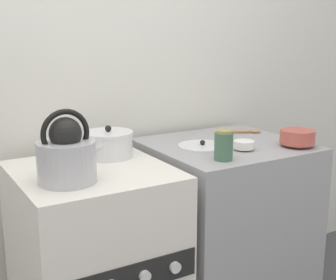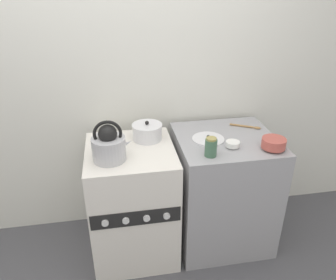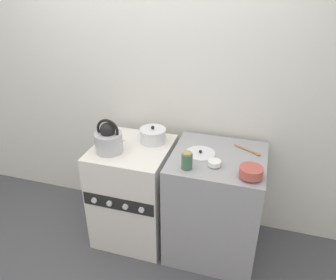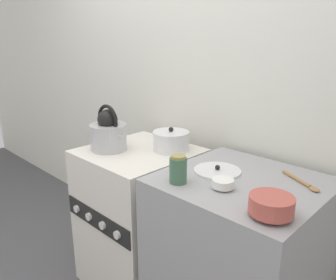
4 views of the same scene
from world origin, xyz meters
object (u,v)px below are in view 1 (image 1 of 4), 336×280
object	(u,v)px
kettle	(67,155)
cooking_pot	(109,144)
loose_pot_lid	(202,146)
small_ceramic_bowl	(244,145)
enamel_bowl	(297,137)
storage_jar	(224,145)
stove	(95,269)

from	to	relation	value
kettle	cooking_pot	distance (m)	0.37
loose_pot_lid	kettle	bearing A→B (deg)	-168.93
kettle	small_ceramic_bowl	bearing A→B (deg)	-0.35
enamel_bowl	cooking_pot	bearing A→B (deg)	157.92
storage_jar	small_ceramic_bowl	bearing A→B (deg)	25.21
small_ceramic_bowl	storage_jar	size ratio (longest dim) A/B	0.74
stove	loose_pot_lid	size ratio (longest dim) A/B	3.90
small_ceramic_bowl	loose_pot_lid	world-z (taller)	small_ceramic_bowl
small_ceramic_bowl	storage_jar	world-z (taller)	storage_jar
small_ceramic_bowl	loose_pot_lid	distance (m)	0.19
enamel_bowl	small_ceramic_bowl	distance (m)	0.27
stove	storage_jar	size ratio (longest dim) A/B	6.96
small_ceramic_bowl	enamel_bowl	bearing A→B (deg)	-15.76
storage_jar	loose_pot_lid	world-z (taller)	storage_jar
loose_pot_lid	small_ceramic_bowl	bearing A→B (deg)	-47.20
stove	small_ceramic_bowl	size ratio (longest dim) A/B	9.46
small_ceramic_bowl	kettle	bearing A→B (deg)	179.65
stove	cooking_pot	xyz separation A→B (m)	(0.14, 0.14, 0.50)
storage_jar	stove	bearing A→B (deg)	158.28
stove	small_ceramic_bowl	distance (m)	0.84
kettle	loose_pot_lid	bearing A→B (deg)	11.07
cooking_pot	loose_pot_lid	xyz separation A→B (m)	(0.42, -0.11, -0.04)
kettle	cooking_pot	xyz separation A→B (m)	(0.27, 0.25, -0.05)
cooking_pot	small_ceramic_bowl	world-z (taller)	cooking_pot
stove	enamel_bowl	bearing A→B (deg)	-11.34
stove	kettle	distance (m)	0.57
cooking_pot	enamel_bowl	world-z (taller)	cooking_pot
cooking_pot	enamel_bowl	xyz separation A→B (m)	(0.80, -0.33, 0.00)
stove	kettle	bearing A→B (deg)	-140.22
stove	kettle	world-z (taller)	kettle
cooking_pot	storage_jar	distance (m)	0.50
kettle	storage_jar	distance (m)	0.64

